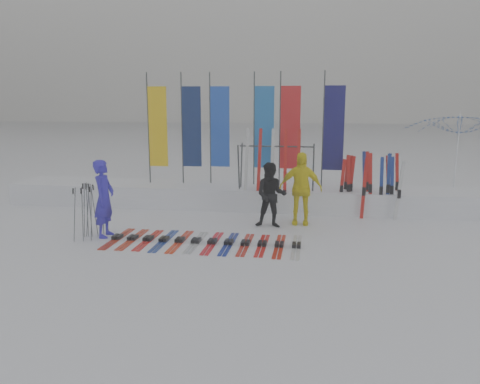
% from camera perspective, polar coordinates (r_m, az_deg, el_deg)
% --- Properties ---
extents(ground, '(120.00, 120.00, 0.00)m').
position_cam_1_polar(ground, '(9.11, -2.84, -8.04)').
color(ground, white).
rests_on(ground, ground).
extents(snow_bank, '(14.00, 1.60, 0.60)m').
position_cam_1_polar(snow_bank, '(13.42, 1.15, -0.52)').
color(snow_bank, white).
rests_on(snow_bank, ground).
extents(person_blue, '(0.43, 0.64, 1.72)m').
position_cam_1_polar(person_blue, '(10.75, -16.23, -0.78)').
color(person_blue, '#2B21C0').
rests_on(person_blue, ground).
extents(person_black, '(0.76, 0.59, 1.56)m').
position_cam_1_polar(person_black, '(11.14, 3.81, -0.39)').
color(person_black, black).
rests_on(person_black, ground).
extents(person_yellow, '(1.05, 0.45, 1.78)m').
position_cam_1_polar(person_yellow, '(11.48, 7.38, 0.43)').
color(person_yellow, '#FFF010').
rests_on(person_yellow, ground).
extents(tent_canopy, '(3.62, 3.66, 2.73)m').
position_cam_1_polar(tent_canopy, '(14.33, 24.88, 3.50)').
color(tent_canopy, white).
rests_on(tent_canopy, ground).
extents(ski_row, '(4.08, 1.69, 0.07)m').
position_cam_1_polar(ski_row, '(10.05, -4.34, -6.02)').
color(ski_row, '#AF230E').
rests_on(ski_row, ground).
extents(pole_cluster, '(0.48, 0.79, 1.24)m').
position_cam_1_polar(pole_cluster, '(10.78, -17.81, -2.23)').
color(pole_cluster, '#595B60').
rests_on(pole_cluster, ground).
extents(feather_flags, '(5.61, 0.26, 3.20)m').
position_cam_1_polar(feather_flags, '(13.43, 0.08, 7.86)').
color(feather_flags, '#383A3F').
rests_on(feather_flags, ground).
extents(ski_rack, '(2.04, 0.80, 1.23)m').
position_cam_1_polar(ski_rack, '(12.77, 4.46, 3.79)').
color(ski_rack, '#383A3F').
rests_on(ski_rack, ground).
extents(upright_skis, '(1.58, 1.10, 1.68)m').
position_cam_1_polar(upright_skis, '(12.84, 15.70, 0.80)').
color(upright_skis, red).
rests_on(upright_skis, ground).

